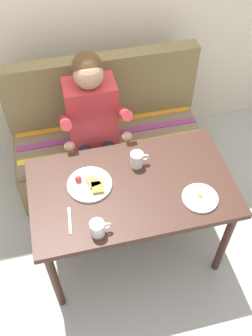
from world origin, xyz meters
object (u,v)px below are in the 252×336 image
object	(u,v)px
table	(132,194)
coffee_mug_second	(98,228)
couch	(108,142)
plate_breakfast	(90,184)
fork	(70,220)
plate_eggs	(200,198)
person	(93,121)
coffee_mug	(137,159)

from	to	relation	value
table	coffee_mug_second	world-z (taller)	coffee_mug_second
couch	table	bearing A→B (deg)	-90.00
plate_breakfast	fork	xyz separation A→B (m)	(-0.15, -0.21, -0.01)
coffee_mug_second	plate_eggs	bearing A→B (deg)	7.92
person	plate_breakfast	xyz separation A→B (m)	(-0.11, -0.53, 0.00)
plate_breakfast	plate_eggs	size ratio (longest dim) A/B	1.27
person	table	bearing A→B (deg)	-78.36
plate_eggs	fork	world-z (taller)	plate_eggs
person	fork	world-z (taller)	person
table	plate_eggs	xyz separation A→B (m)	(0.35, -0.18, 0.09)
plate_breakfast	couch	bearing A→B (deg)	71.54
table	plate_breakfast	size ratio (longest dim) A/B	4.56
plate_breakfast	coffee_mug_second	distance (m)	0.32
person	coffee_mug	xyz separation A→B (m)	(0.19, -0.44, 0.04)
fork	coffee_mug	bearing A→B (deg)	38.56
couch	plate_eggs	distance (m)	1.09
couch	plate_breakfast	xyz separation A→B (m)	(-0.24, -0.71, 0.41)
person	couch	bearing A→B (deg)	55.22
table	fork	world-z (taller)	fork
table	coffee_mug	xyz separation A→B (m)	(0.07, 0.15, 0.13)
plate_eggs	fork	bearing A→B (deg)	177.97
coffee_mug	coffee_mug_second	size ratio (longest dim) A/B	1.00
table	plate_breakfast	distance (m)	0.26
plate_eggs	person	bearing A→B (deg)	121.71
table	plate_eggs	distance (m)	0.41
person	coffee_mug_second	size ratio (longest dim) A/B	10.27
plate_breakfast	coffee_mug	bearing A→B (deg)	17.08
couch	coffee_mug	xyz separation A→B (m)	(0.07, -0.61, 0.45)
couch	coffee_mug	size ratio (longest dim) A/B	12.20
coffee_mug	fork	xyz separation A→B (m)	(-0.46, -0.30, -0.05)
coffee_mug_second	table	bearing A→B (deg)	46.48
couch	coffee_mug	distance (m)	0.76
plate_breakfast	coffee_mug	distance (m)	0.32
plate_breakfast	fork	distance (m)	0.26
couch	fork	xyz separation A→B (m)	(-0.39, -0.92, 0.40)
table	plate_breakfast	bearing A→B (deg)	166.23
person	plate_eggs	world-z (taller)	person
couch	coffee_mug_second	xyz separation A→B (m)	(-0.25, -1.03, 0.45)
fork	table	bearing A→B (deg)	26.42
coffee_mug_second	couch	bearing A→B (deg)	76.31
coffee_mug_second	coffee_mug	bearing A→B (deg)	52.41
plate_breakfast	plate_eggs	bearing A→B (deg)	-21.93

